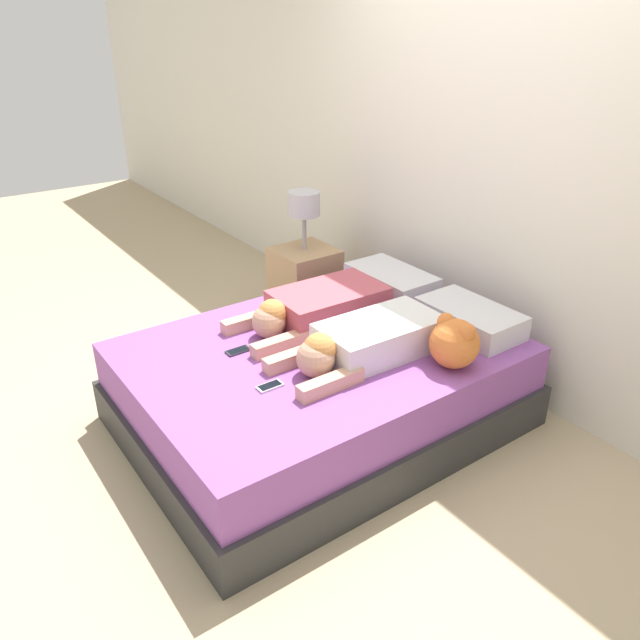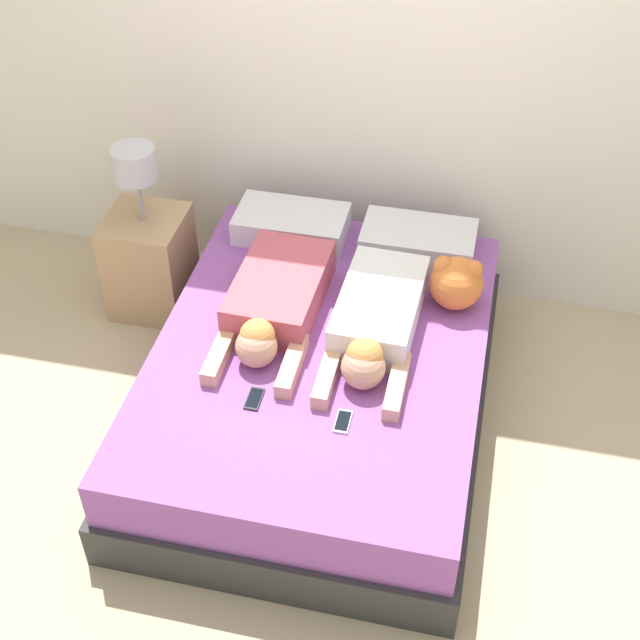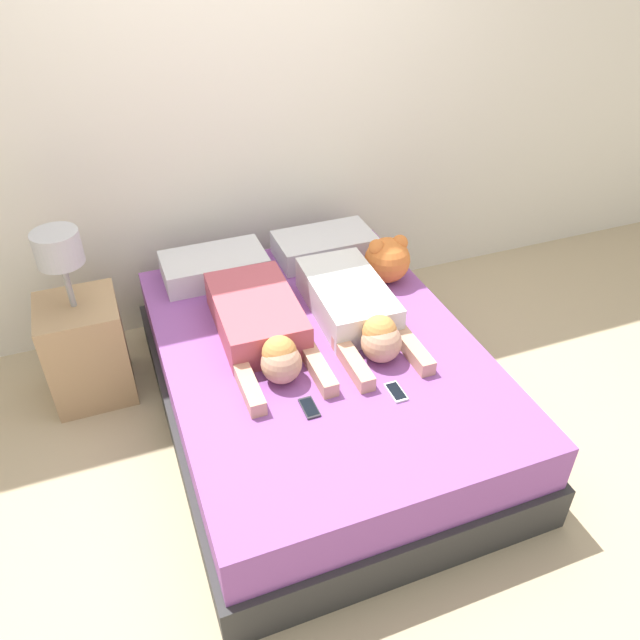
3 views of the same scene
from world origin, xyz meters
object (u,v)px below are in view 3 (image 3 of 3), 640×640
object	(u,v)px
bed	(320,383)
pillow_head_left	(214,266)
cell_phone_left	(309,408)
plush_toy	(387,259)
person_right	(356,309)
nightstand	(85,342)
cell_phone_right	(396,392)
pillow_head_right	(324,245)
person_left	(262,325)

from	to	relation	value
bed	pillow_head_left	world-z (taller)	pillow_head_left
cell_phone_left	plush_toy	distance (m)	1.09
person_right	plush_toy	size ratio (longest dim) A/B	3.52
person_right	nightstand	bearing A→B (deg)	157.96
bed	cell_phone_right	bearing A→B (deg)	-65.80
pillow_head_right	person_left	size ratio (longest dim) A/B	0.62
person_right	cell_phone_right	distance (m)	0.53
pillow_head_left	plush_toy	world-z (taller)	plush_toy
cell_phone_left	cell_phone_right	world-z (taller)	same
bed	cell_phone_right	world-z (taller)	cell_phone_right
cell_phone_left	bed	bearing A→B (deg)	63.08
person_left	pillow_head_left	bearing A→B (deg)	97.29
nightstand	pillow_head_left	bearing A→B (deg)	11.53
bed	nightstand	size ratio (longest dim) A/B	2.06
pillow_head_left	cell_phone_right	bearing A→B (deg)	-66.82
plush_toy	cell_phone_right	bearing A→B (deg)	-113.00
bed	pillow_head_left	distance (m)	0.89
cell_phone_right	plush_toy	world-z (taller)	plush_toy
person_left	cell_phone_right	world-z (taller)	person_left
bed	pillow_head_right	world-z (taller)	pillow_head_right
pillow_head_right	person_left	distance (m)	0.85
pillow_head_left	pillow_head_right	distance (m)	0.65
bed	person_left	world-z (taller)	person_left
person_left	plush_toy	size ratio (longest dim) A/B	3.49
person_right	nightstand	xyz separation A→B (m)	(-1.28, 0.52, -0.23)
pillow_head_right	plush_toy	bearing A→B (deg)	-58.57
pillow_head_left	plush_toy	distance (m)	0.94
cell_phone_left	pillow_head_right	bearing A→B (deg)	65.93
pillow_head_right	cell_phone_left	xyz separation A→B (m)	(-0.52, -1.15, -0.06)
person_right	plush_toy	world-z (taller)	plush_toy
bed	cell_phone_right	distance (m)	0.52
pillow_head_right	plush_toy	xyz separation A→B (m)	(0.22, -0.36, 0.06)
pillow_head_right	person_right	distance (m)	0.68
person_left	cell_phone_right	bearing A→B (deg)	-52.41
pillow_head_left	pillow_head_right	xyz separation A→B (m)	(0.65, 0.00, 0.00)
pillow_head_right	cell_phone_left	bearing A→B (deg)	-114.07
person_left	cell_phone_right	size ratio (longest dim) A/B	7.23
pillow_head_right	person_right	size ratio (longest dim) A/B	0.61
bed	person_left	size ratio (longest dim) A/B	2.20
person_right	cell_phone_left	size ratio (longest dim) A/B	7.30
cell_phone_right	nightstand	world-z (taller)	nightstand
pillow_head_right	person_left	world-z (taller)	person_left
person_left	pillow_head_right	bearing A→B (deg)	48.47
bed	person_left	bearing A→B (deg)	150.30
pillow_head_left	nightstand	world-z (taller)	nightstand
person_left	cell_phone_left	xyz separation A→B (m)	(0.05, -0.52, -0.08)
pillow_head_right	cell_phone_left	distance (m)	1.27
person_left	plush_toy	bearing A→B (deg)	19.29
pillow_head_left	person_right	distance (m)	0.87
person_right	nightstand	distance (m)	1.41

